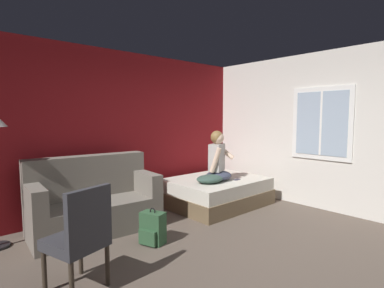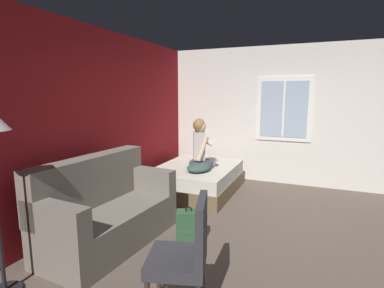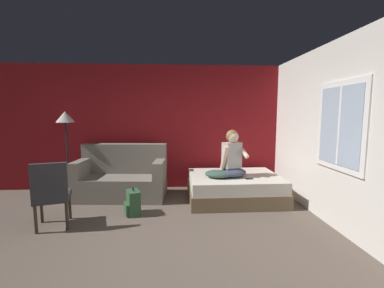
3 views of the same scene
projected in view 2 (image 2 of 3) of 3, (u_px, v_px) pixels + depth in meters
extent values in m
plane|color=brown|center=(289.00, 245.00, 3.57)|extent=(40.00, 40.00, 0.00)
cube|color=maroon|center=(99.00, 123.00, 4.40)|extent=(10.13, 0.16, 2.70)
cube|color=silver|center=(305.00, 116.00, 5.76)|extent=(0.16, 6.74, 2.70)
cube|color=white|center=(284.00, 109.00, 5.80)|extent=(0.02, 1.04, 1.24)
cube|color=#9EB2C6|center=(284.00, 109.00, 5.79)|extent=(0.01, 0.88, 1.08)
cube|color=white|center=(284.00, 109.00, 5.79)|extent=(0.01, 0.04, 1.08)
cube|color=brown|center=(196.00, 185.00, 5.50)|extent=(1.74, 1.37, 0.26)
cube|color=beige|center=(196.00, 172.00, 5.46)|extent=(1.69, 1.33, 0.22)
cube|color=slate|center=(112.00, 226.00, 3.58)|extent=(1.76, 0.93, 0.44)
cube|color=slate|center=(91.00, 181.00, 3.63)|extent=(1.71, 0.37, 0.60)
cube|color=slate|center=(55.00, 219.00, 2.85)|extent=(0.24, 0.81, 0.32)
cube|color=slate|center=(148.00, 179.00, 4.18)|extent=(0.24, 0.81, 0.32)
cylinder|color=#382D23|center=(159.00, 273.00, 2.66)|extent=(0.04, 0.04, 0.40)
cylinder|color=#382D23|center=(203.00, 276.00, 2.62)|extent=(0.04, 0.04, 0.40)
cube|color=#333338|center=(177.00, 261.00, 2.41)|extent=(0.57, 0.57, 0.10)
cube|color=#333338|center=(202.00, 228.00, 2.34)|extent=(0.46, 0.19, 0.48)
ellipsoid|color=#383D51|center=(201.00, 163.00, 5.34)|extent=(0.65, 0.61, 0.16)
cube|color=#B2ADA8|center=(199.00, 145.00, 5.28)|extent=(0.38, 0.32, 0.48)
cylinder|color=beige|center=(203.00, 149.00, 5.09)|extent=(0.16, 0.23, 0.44)
cylinder|color=beige|center=(203.00, 138.00, 5.44)|extent=(0.22, 0.37, 0.29)
sphere|color=beige|center=(200.00, 126.00, 5.23)|extent=(0.21, 0.21, 0.21)
ellipsoid|color=olive|center=(199.00, 125.00, 5.22)|extent=(0.30, 0.29, 0.23)
cube|color=#2D5133|center=(189.00, 227.00, 3.59)|extent=(0.27, 0.34, 0.40)
cube|color=#2D5133|center=(188.00, 239.00, 3.49)|extent=(0.13, 0.24, 0.18)
torus|color=black|center=(189.00, 210.00, 3.56)|extent=(0.05, 0.09, 0.09)
ellipsoid|color=#385147|center=(199.00, 168.00, 5.05)|extent=(0.55, 0.46, 0.14)
cube|color=black|center=(217.00, 165.00, 5.51)|extent=(0.15, 0.09, 0.01)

